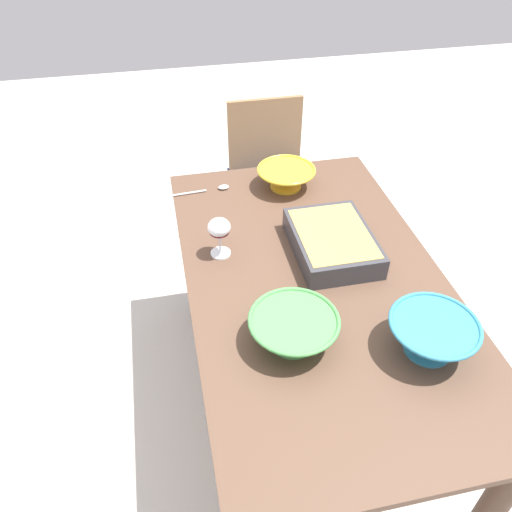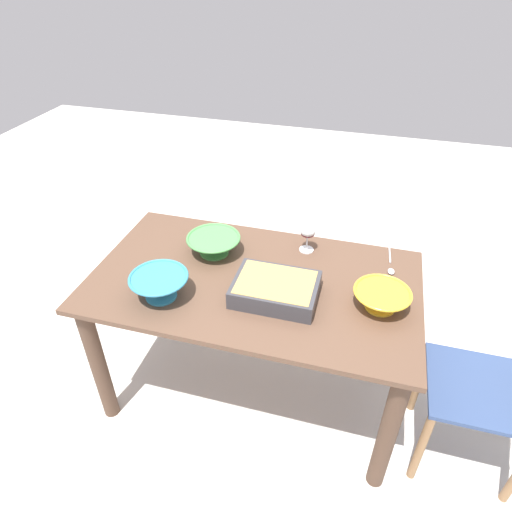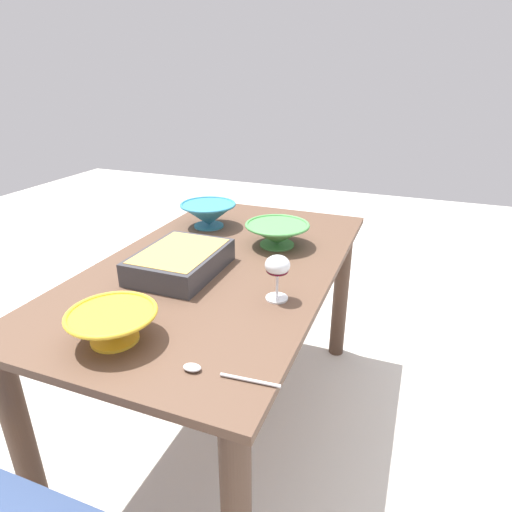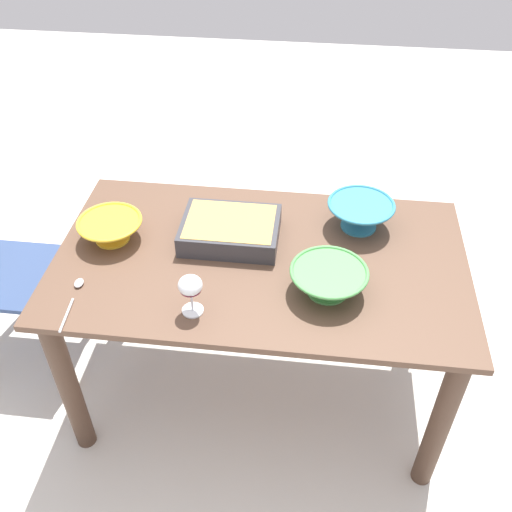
{
  "view_description": "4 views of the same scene",
  "coord_description": "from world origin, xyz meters",
  "px_view_note": "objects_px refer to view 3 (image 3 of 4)",
  "views": [
    {
      "loc": [
        1.14,
        -0.44,
        1.85
      ],
      "look_at": [
        -0.08,
        -0.18,
        0.8
      ],
      "focal_mm": 35.66,
      "sensor_mm": 36.0,
      "label": 1
    },
    {
      "loc": [
        -0.42,
        1.49,
        1.97
      ],
      "look_at": [
        0.01,
        -0.09,
        0.8
      ],
      "focal_mm": 31.33,
      "sensor_mm": 36.0,
      "label": 2
    },
    {
      "loc": [
        -1.31,
        -0.65,
        1.38
      ],
      "look_at": [
        -0.02,
        -0.15,
        0.79
      ],
      "focal_mm": 30.62,
      "sensor_mm": 36.0,
      "label": 3
    },
    {
      "loc": [
        0.16,
        -1.52,
        2.07
      ],
      "look_at": [
        -0.0,
        -0.11,
        0.83
      ],
      "focal_mm": 40.46,
      "sensor_mm": 36.0,
      "label": 4
    }
  ],
  "objects_px": {
    "casserole_dish": "(180,260)",
    "serving_spoon": "(211,372)",
    "dining_table": "(221,296)",
    "serving_bowl": "(113,324)",
    "small_bowl": "(208,214)",
    "mixing_bowl": "(277,233)",
    "wine_glass": "(277,268)"
  },
  "relations": [
    {
      "from": "dining_table",
      "to": "small_bowl",
      "type": "relative_size",
      "value": 5.86
    },
    {
      "from": "casserole_dish",
      "to": "dining_table",
      "type": "bearing_deg",
      "value": -37.01
    },
    {
      "from": "serving_bowl",
      "to": "serving_spoon",
      "type": "height_order",
      "value": "serving_bowl"
    },
    {
      "from": "dining_table",
      "to": "serving_bowl",
      "type": "xyz_separation_m",
      "value": [
        -0.55,
        0.04,
        0.19
      ]
    },
    {
      "from": "wine_glass",
      "to": "casserole_dish",
      "type": "xyz_separation_m",
      "value": [
        0.06,
        0.37,
        -0.06
      ]
    },
    {
      "from": "dining_table",
      "to": "serving_bowl",
      "type": "distance_m",
      "value": 0.58
    },
    {
      "from": "serving_bowl",
      "to": "small_bowl",
      "type": "bearing_deg",
      "value": 11.35
    },
    {
      "from": "small_bowl",
      "to": "serving_spoon",
      "type": "xyz_separation_m",
      "value": [
        -0.92,
        -0.47,
        -0.05
      ]
    },
    {
      "from": "mixing_bowl",
      "to": "serving_bowl",
      "type": "relative_size",
      "value": 1.09
    },
    {
      "from": "casserole_dish",
      "to": "serving_bowl",
      "type": "distance_m",
      "value": 0.43
    },
    {
      "from": "dining_table",
      "to": "mixing_bowl",
      "type": "xyz_separation_m",
      "value": [
        0.24,
        -0.14,
        0.19
      ]
    },
    {
      "from": "small_bowl",
      "to": "wine_glass",
      "type": "bearing_deg",
      "value": -136.55
    },
    {
      "from": "serving_spoon",
      "to": "dining_table",
      "type": "bearing_deg",
      "value": 23.82
    },
    {
      "from": "mixing_bowl",
      "to": "small_bowl",
      "type": "distance_m",
      "value": 0.37
    },
    {
      "from": "small_bowl",
      "to": "serving_bowl",
      "type": "distance_m",
      "value": 0.91
    },
    {
      "from": "serving_spoon",
      "to": "serving_bowl",
      "type": "bearing_deg",
      "value": 83.4
    },
    {
      "from": "dining_table",
      "to": "serving_spoon",
      "type": "height_order",
      "value": "serving_spoon"
    },
    {
      "from": "dining_table",
      "to": "serving_bowl",
      "type": "height_order",
      "value": "serving_bowl"
    },
    {
      "from": "wine_glass",
      "to": "mixing_bowl",
      "type": "relative_size",
      "value": 0.56
    },
    {
      "from": "small_bowl",
      "to": "serving_spoon",
      "type": "relative_size",
      "value": 1.04
    },
    {
      "from": "mixing_bowl",
      "to": "serving_spoon",
      "type": "xyz_separation_m",
      "value": [
        -0.82,
        -0.11,
        -0.04
      ]
    },
    {
      "from": "small_bowl",
      "to": "serving_spoon",
      "type": "bearing_deg",
      "value": -152.89
    },
    {
      "from": "wine_glass",
      "to": "small_bowl",
      "type": "relative_size",
      "value": 0.58
    },
    {
      "from": "casserole_dish",
      "to": "serving_spoon",
      "type": "relative_size",
      "value": 1.47
    },
    {
      "from": "serving_spoon",
      "to": "casserole_dish",
      "type": "bearing_deg",
      "value": 36.9
    },
    {
      "from": "small_bowl",
      "to": "serving_spoon",
      "type": "distance_m",
      "value": 1.04
    },
    {
      "from": "wine_glass",
      "to": "dining_table",
      "type": "bearing_deg",
      "value": 56.99
    },
    {
      "from": "mixing_bowl",
      "to": "dining_table",
      "type": "bearing_deg",
      "value": 149.16
    },
    {
      "from": "wine_glass",
      "to": "serving_spoon",
      "type": "xyz_separation_m",
      "value": [
        -0.4,
        0.03,
        -0.1
      ]
    },
    {
      "from": "serving_bowl",
      "to": "dining_table",
      "type": "bearing_deg",
      "value": -4.01
    },
    {
      "from": "wine_glass",
      "to": "serving_spoon",
      "type": "height_order",
      "value": "wine_glass"
    },
    {
      "from": "wine_glass",
      "to": "serving_bowl",
      "type": "xyz_separation_m",
      "value": [
        -0.36,
        0.32,
        -0.05
      ]
    }
  ]
}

